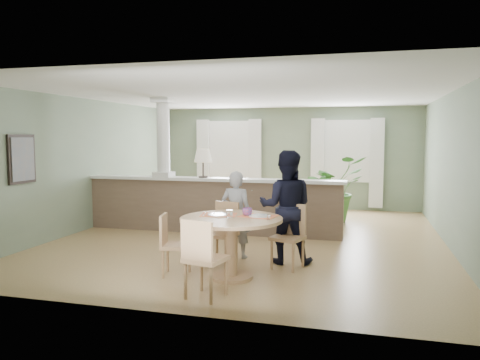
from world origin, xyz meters
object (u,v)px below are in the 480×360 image
(man_person, at_px, (286,207))
(chair_side, at_px, (171,242))
(chair_far_boy, at_px, (224,230))
(child_person, at_px, (236,214))
(dining_table, at_px, (232,230))
(chair_far_man, at_px, (290,233))
(sofa, at_px, (238,204))
(chair_near, at_px, (202,255))
(houseplant, at_px, (333,189))

(man_person, bearing_deg, chair_side, 31.44)
(chair_far_boy, bearing_deg, child_person, 85.00)
(child_person, bearing_deg, chair_far_boy, 78.00)
(chair_far_boy, bearing_deg, man_person, 27.48)
(dining_table, xyz_separation_m, man_person, (0.58, 0.98, 0.19))
(chair_far_man, height_order, child_person, child_person)
(dining_table, height_order, chair_far_boy, dining_table)
(chair_far_man, distance_m, chair_side, 1.73)
(chair_side, bearing_deg, sofa, -10.06)
(dining_table, bearing_deg, chair_far_boy, 115.15)
(chair_side, relative_size, man_person, 0.50)
(chair_side, bearing_deg, man_person, -64.99)
(dining_table, height_order, child_person, child_person)
(chair_side, height_order, man_person, man_person)
(sofa, distance_m, chair_near, 4.91)
(chair_far_man, relative_size, chair_side, 1.09)
(sofa, relative_size, chair_far_man, 3.24)
(sofa, xyz_separation_m, houseplant, (2.02, 0.79, 0.31))
(sofa, relative_size, child_person, 2.18)
(dining_table, height_order, chair_side, dining_table)
(chair_far_boy, xyz_separation_m, chair_near, (0.23, -1.62, 0.02))
(sofa, relative_size, chair_side, 3.53)
(chair_near, relative_size, chair_side, 1.13)
(child_person, bearing_deg, man_person, 178.55)
(dining_table, xyz_separation_m, chair_near, (-0.11, -0.90, -0.13))
(chair_far_man, distance_m, chair_near, 1.81)
(dining_table, distance_m, child_person, 1.10)
(chair_far_boy, distance_m, chair_near, 1.64)
(houseplant, relative_size, chair_near, 1.55)
(chair_near, xyz_separation_m, child_person, (-0.13, 1.96, 0.16))
(chair_near, bearing_deg, chair_side, -34.72)
(dining_table, distance_m, chair_far_man, 1.01)
(child_person, height_order, man_person, man_person)
(sofa, distance_m, dining_table, 4.06)
(sofa, height_order, dining_table, dining_table)
(dining_table, distance_m, man_person, 1.15)
(chair_far_man, xyz_separation_m, chair_near, (-0.78, -1.64, 0.02))
(chair_far_man, bearing_deg, chair_near, -98.94)
(houseplant, xyz_separation_m, chair_far_boy, (-1.38, -4.01, -0.24))
(sofa, bearing_deg, chair_far_boy, -77.43)
(houseplant, bearing_deg, chair_side, -111.41)
(chair_far_man, height_order, chair_side, chair_far_man)
(chair_far_boy, relative_size, child_person, 0.67)
(chair_far_man, bearing_deg, man_person, 128.72)
(houseplant, distance_m, man_person, 3.78)
(dining_table, bearing_deg, chair_side, -174.10)
(chair_far_man, bearing_deg, chair_side, -134.95)
(chair_side, bearing_deg, child_person, -39.82)
(chair_far_man, height_order, man_person, man_person)
(sofa, height_order, chair_side, sofa)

